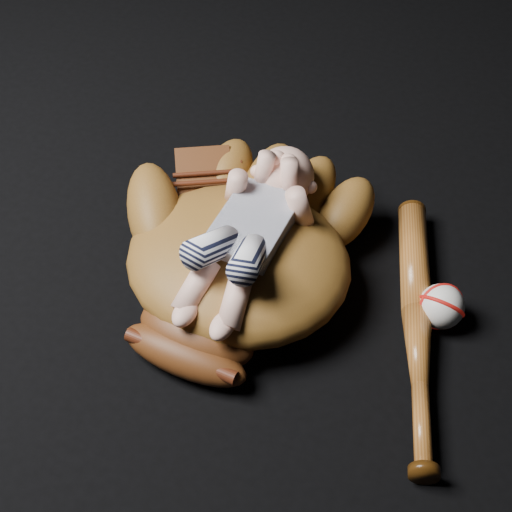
% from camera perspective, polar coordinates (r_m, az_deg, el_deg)
% --- Properties ---
extents(baseball_glove, '(0.46, 0.51, 0.15)m').
position_cam_1_polar(baseball_glove, '(1.14, -1.31, 0.17)').
color(baseball_glove, brown).
rests_on(baseball_glove, ground).
extents(newborn_baby, '(0.18, 0.35, 0.14)m').
position_cam_1_polar(newborn_baby, '(1.10, -0.79, 1.62)').
color(newborn_baby, '#E6AA94').
rests_on(newborn_baby, baseball_glove).
extents(baseball_bat, '(0.16, 0.47, 0.04)m').
position_cam_1_polar(baseball_bat, '(1.15, 11.65, -5.05)').
color(baseball_bat, brown).
rests_on(baseball_bat, ground).
extents(baseball, '(0.08, 0.08, 0.07)m').
position_cam_1_polar(baseball, '(1.16, 13.33, -3.59)').
color(baseball, silver).
rests_on(baseball, ground).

